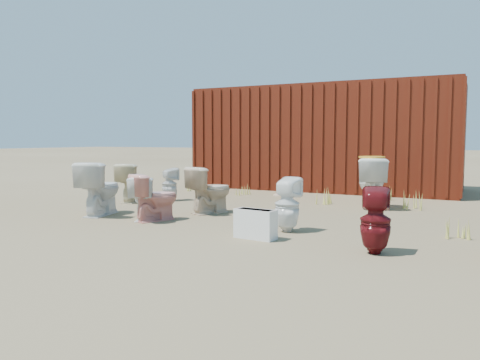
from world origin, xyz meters
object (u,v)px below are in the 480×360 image
at_px(toilet_front_c, 144,198).
at_px(toilet_back_beige_left, 132,183).
at_px(toilet_back_a, 169,184).
at_px(toilet_front_a, 100,188).
at_px(shipping_container, 326,138).
at_px(toilet_back_yellowlid, 371,183).
at_px(toilet_back_beige_right, 210,190).
at_px(toilet_back_e, 287,205).
at_px(toilet_front_pink, 155,197).
at_px(loose_tank, 255,224).
at_px(toilet_front_maroon, 375,221).

height_order(toilet_front_c, toilet_back_beige_left, toilet_back_beige_left).
bearing_deg(toilet_back_a, toilet_front_c, 141.44).
bearing_deg(toilet_front_c, toilet_front_a, -29.36).
relative_size(shipping_container, toilet_front_a, 7.25).
xyz_separation_m(toilet_front_a, toilet_back_yellowlid, (3.60, 2.69, 0.02)).
relative_size(toilet_back_beige_right, toilet_back_yellowlid, 0.86).
height_order(toilet_front_a, toilet_back_yellowlid, toilet_back_yellowlid).
xyz_separation_m(toilet_back_a, toilet_back_yellowlid, (3.63, 0.81, 0.12)).
bearing_deg(toilet_back_yellowlid, toilet_front_c, 29.19).
xyz_separation_m(toilet_front_a, toilet_back_e, (3.08, 0.07, -0.07)).
relative_size(toilet_back_a, toilet_back_beige_left, 0.87).
height_order(toilet_front_pink, loose_tank, toilet_front_pink).
relative_size(shipping_container, toilet_front_pink, 8.81).
bearing_deg(toilet_front_c, toilet_back_e, 154.71).
height_order(toilet_front_c, loose_tank, toilet_front_c).
distance_m(toilet_back_a, loose_tank, 3.76).
height_order(toilet_front_a, toilet_back_beige_left, toilet_front_a).
bearing_deg(toilet_back_e, toilet_front_a, 5.65).
relative_size(toilet_front_c, toilet_back_yellowlid, 0.74).
bearing_deg(toilet_front_pink, toilet_back_yellowlid, -109.15).
bearing_deg(toilet_front_pink, toilet_back_a, -36.02).
bearing_deg(toilet_front_c, toilet_back_beige_left, -73.12).
relative_size(toilet_back_a, loose_tank, 1.26).
bearing_deg(shipping_container, toilet_back_beige_left, -121.36).
height_order(toilet_back_a, loose_tank, toilet_back_a).
xyz_separation_m(shipping_container, toilet_front_maroon, (2.34, -6.15, -0.86)).
height_order(toilet_back_beige_left, toilet_back_beige_right, toilet_back_beige_right).
distance_m(toilet_front_a, toilet_back_a, 1.88).
relative_size(shipping_container, toilet_back_beige_left, 8.28).
distance_m(toilet_front_c, toilet_back_yellowlid, 3.86).
distance_m(shipping_container, toilet_back_a, 4.26).
bearing_deg(toilet_front_maroon, loose_tank, -14.70).
distance_m(toilet_back_e, loose_tank, 0.61).
distance_m(toilet_front_pink, toilet_front_c, 0.21).
relative_size(toilet_back_beige_right, toilet_back_e, 1.07).
bearing_deg(toilet_back_beige_left, toilet_back_yellowlid, -178.77).
height_order(toilet_front_pink, toilet_front_maroon, toilet_front_maroon).
bearing_deg(toilet_front_a, toilet_front_c, 164.25).
bearing_deg(loose_tank, toilet_back_beige_left, 157.62).
bearing_deg(shipping_container, toilet_front_maroon, -69.14).
distance_m(shipping_container, toilet_back_yellowlid, 3.39).
bearing_deg(toilet_back_e, toilet_front_c, 6.79).
distance_m(shipping_container, toilet_front_maroon, 6.64).
distance_m(shipping_container, toilet_front_a, 5.93).
bearing_deg(toilet_back_beige_right, toilet_front_pink, 89.77).
height_order(shipping_container, toilet_back_yellowlid, shipping_container).
height_order(toilet_front_a, loose_tank, toilet_front_a).
bearing_deg(toilet_back_yellowlid, toilet_back_beige_left, 1.45).
bearing_deg(toilet_front_a, toilet_back_yellowlid, -157.41).
relative_size(toilet_back_beige_left, toilet_back_beige_right, 0.97).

